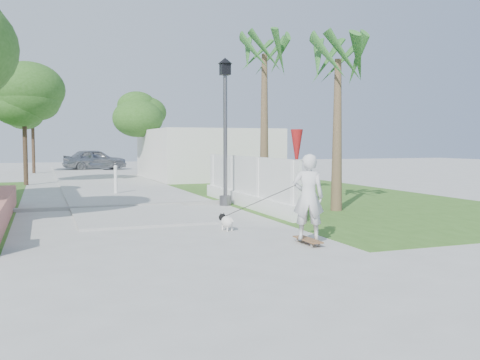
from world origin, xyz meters
name	(u,v)px	position (x,y,z in m)	size (l,w,h in m)	color
ground	(174,244)	(0.00, 0.00, 0.00)	(90.00, 90.00, 0.00)	#B7B7B2
path_strip	(88,177)	(0.00, 20.00, 0.03)	(3.20, 36.00, 0.06)	#B7B7B2
curb	(127,206)	(0.00, 6.00, 0.05)	(6.50, 0.25, 0.10)	#999993
grass_right	(307,193)	(7.00, 8.00, 0.01)	(8.00, 20.00, 0.01)	#37641F
lattice_fence	(247,188)	(3.40, 5.00, 0.54)	(0.35, 7.00, 1.50)	white
building_right	(205,154)	(6.00, 18.00, 1.30)	(6.00, 8.00, 2.60)	silver
street_lamp	(225,125)	(2.90, 5.50, 2.43)	(0.44, 0.44, 4.44)	#59595E
bollard	(116,179)	(0.20, 10.00, 0.58)	(0.14, 0.14, 1.09)	white
patio_umbrella	(297,150)	(4.80, 4.50, 1.69)	(0.36, 0.36, 2.30)	#59595E
tree_path_left	(24,100)	(-2.98, 15.98, 3.82)	(3.40, 3.40, 5.23)	#4C3826
tree_path_right	(147,114)	(3.22, 19.98, 3.49)	(3.00, 3.00, 4.79)	#4C3826
tree_path_far	(33,112)	(-2.78, 25.98, 3.82)	(3.20, 3.20, 5.17)	#4C3826
palm_far	(264,64)	(4.60, 6.50, 4.48)	(1.80, 1.80, 5.30)	brown
palm_near	(338,68)	(5.40, 3.20, 3.95)	(1.80, 1.80, 4.70)	brown
skateboarder	(268,201)	(1.90, -0.08, 0.74)	(1.25, 2.62, 1.70)	brown
dog	(226,221)	(1.42, 1.09, 0.20)	(0.34, 0.53, 0.37)	white
parked_car	(95,159)	(1.20, 28.93, 0.73)	(1.73, 4.29, 1.46)	#A1A3A9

